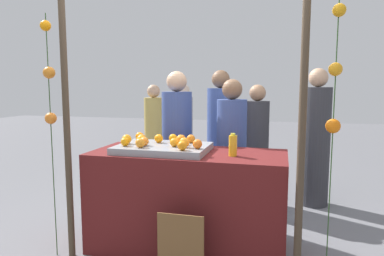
{
  "coord_description": "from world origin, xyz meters",
  "views": [
    {
      "loc": [
        0.81,
        -2.97,
        1.5
      ],
      "look_at": [
        0.0,
        0.15,
        1.11
      ],
      "focal_mm": 32.48,
      "sensor_mm": 36.0,
      "label": 1
    }
  ],
  "objects_px": {
    "stall_counter": "(188,201)",
    "orange_0": "(141,140)",
    "orange_1": "(142,138)",
    "vendor_right": "(231,159)",
    "chalkboard_sign": "(181,249)",
    "vendor_left": "(177,151)",
    "juice_bottle": "(233,145)"
  },
  "relations": [
    {
      "from": "stall_counter",
      "to": "orange_0",
      "type": "distance_m",
      "value": 0.7
    },
    {
      "from": "orange_1",
      "to": "orange_0",
      "type": "bearing_deg",
      "value": -69.54
    },
    {
      "from": "stall_counter",
      "to": "vendor_right",
      "type": "relative_size",
      "value": 1.11
    },
    {
      "from": "stall_counter",
      "to": "vendor_right",
      "type": "bearing_deg",
      "value": 64.48
    },
    {
      "from": "vendor_right",
      "to": "orange_1",
      "type": "bearing_deg",
      "value": -143.53
    },
    {
      "from": "orange_0",
      "to": "stall_counter",
      "type": "bearing_deg",
      "value": 9.48
    },
    {
      "from": "orange_1",
      "to": "vendor_right",
      "type": "relative_size",
      "value": 0.05
    },
    {
      "from": "stall_counter",
      "to": "chalkboard_sign",
      "type": "xyz_separation_m",
      "value": [
        0.1,
        -0.57,
        -0.19
      ]
    },
    {
      "from": "stall_counter",
      "to": "vendor_left",
      "type": "bearing_deg",
      "value": 114.52
    },
    {
      "from": "stall_counter",
      "to": "vendor_left",
      "type": "distance_m",
      "value": 0.82
    },
    {
      "from": "chalkboard_sign",
      "to": "stall_counter",
      "type": "bearing_deg",
      "value": 99.9
    },
    {
      "from": "orange_0",
      "to": "vendor_left",
      "type": "xyz_separation_m",
      "value": [
        0.11,
        0.75,
        -0.24
      ]
    },
    {
      "from": "vendor_left",
      "to": "orange_0",
      "type": "bearing_deg",
      "value": -98.21
    },
    {
      "from": "orange_1",
      "to": "juice_bottle",
      "type": "height_order",
      "value": "juice_bottle"
    },
    {
      "from": "orange_0",
      "to": "orange_1",
      "type": "height_order",
      "value": "orange_0"
    },
    {
      "from": "orange_1",
      "to": "juice_bottle",
      "type": "xyz_separation_m",
      "value": [
        0.89,
        -0.14,
        -0.01
      ]
    },
    {
      "from": "stall_counter",
      "to": "juice_bottle",
      "type": "distance_m",
      "value": 0.69
    },
    {
      "from": "chalkboard_sign",
      "to": "vendor_left",
      "type": "height_order",
      "value": "vendor_left"
    },
    {
      "from": "orange_0",
      "to": "vendor_right",
      "type": "height_order",
      "value": "vendor_right"
    },
    {
      "from": "orange_1",
      "to": "chalkboard_sign",
      "type": "xyz_separation_m",
      "value": [
        0.57,
        -0.64,
        -0.74
      ]
    },
    {
      "from": "juice_bottle",
      "to": "chalkboard_sign",
      "type": "bearing_deg",
      "value": -122.7
    },
    {
      "from": "stall_counter",
      "to": "orange_1",
      "type": "bearing_deg",
      "value": 172.2
    },
    {
      "from": "stall_counter",
      "to": "juice_bottle",
      "type": "bearing_deg",
      "value": -10.6
    },
    {
      "from": "stall_counter",
      "to": "orange_1",
      "type": "height_order",
      "value": "orange_1"
    },
    {
      "from": "stall_counter",
      "to": "orange_0",
      "type": "relative_size",
      "value": 20.23
    },
    {
      "from": "juice_bottle",
      "to": "vendor_left",
      "type": "bearing_deg",
      "value": 133.74
    },
    {
      "from": "chalkboard_sign",
      "to": "vendor_left",
      "type": "relative_size",
      "value": 0.34
    },
    {
      "from": "orange_1",
      "to": "juice_bottle",
      "type": "bearing_deg",
      "value": -9.12
    },
    {
      "from": "orange_0",
      "to": "vendor_left",
      "type": "distance_m",
      "value": 0.8
    },
    {
      "from": "orange_1",
      "to": "vendor_left",
      "type": "bearing_deg",
      "value": 75.59
    },
    {
      "from": "orange_0",
      "to": "chalkboard_sign",
      "type": "xyz_separation_m",
      "value": [
        0.52,
        -0.5,
        -0.74
      ]
    },
    {
      "from": "orange_1",
      "to": "vendor_left",
      "type": "height_order",
      "value": "vendor_left"
    }
  ]
}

